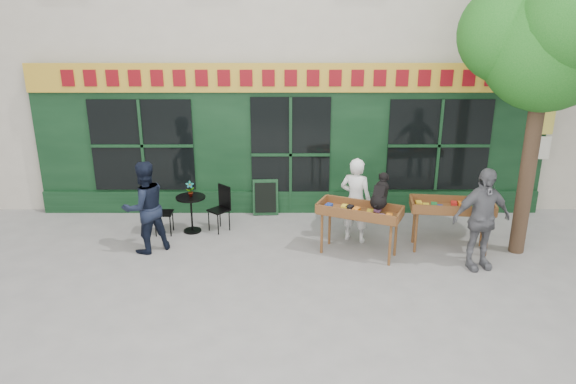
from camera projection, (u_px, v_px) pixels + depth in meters
name	position (u px, v px, depth m)	size (l,w,h in m)	color
ground	(291.00, 258.00, 10.43)	(80.00, 80.00, 0.00)	slate
street_tree	(550.00, 28.00, 9.40)	(3.05, 2.90, 5.60)	#382619
book_cart_center	(359.00, 214.00, 10.32)	(1.62, 1.17, 0.99)	brown
dog	(380.00, 191.00, 10.12)	(0.34, 0.60, 0.60)	black
woman	(355.00, 200.00, 10.93)	(0.62, 0.41, 1.70)	white
book_cart_right	(452.00, 209.00, 10.54)	(1.56, 0.80, 0.99)	brown
man_right	(481.00, 219.00, 9.79)	(1.09, 0.45, 1.86)	slate
bistro_table	(191.00, 207.00, 11.42)	(0.60, 0.60, 0.76)	black
bistro_chair_left	(159.00, 208.00, 11.32)	(0.37, 0.37, 0.95)	black
bistro_chair_right	(222.00, 204.00, 11.52)	(0.51, 0.51, 0.95)	black
potted_plant	(190.00, 189.00, 11.29)	(0.17, 0.12, 0.33)	gray
man_left	(145.00, 207.00, 10.46)	(0.86, 0.67, 1.77)	black
chalkboard	(266.00, 197.00, 12.36)	(0.57, 0.22, 0.79)	black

